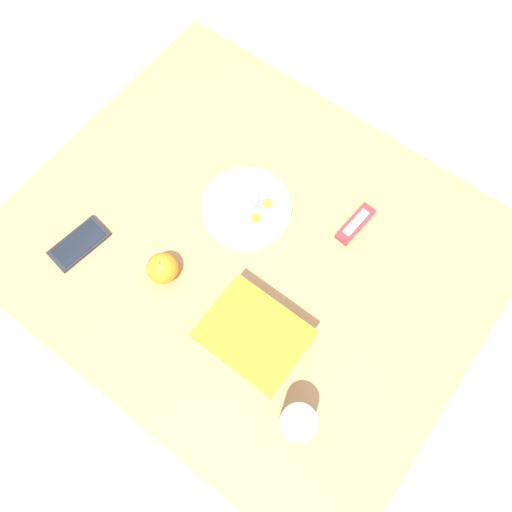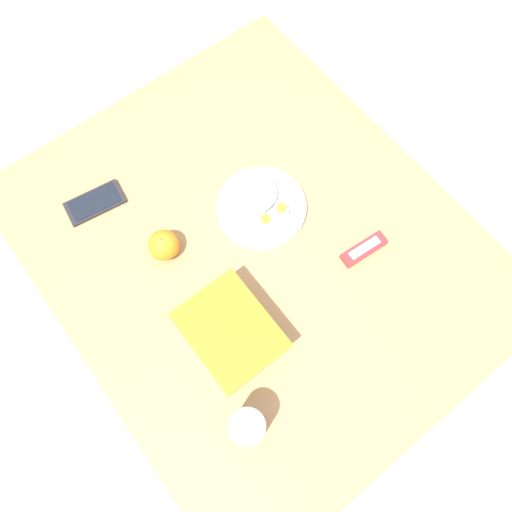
{
  "view_description": "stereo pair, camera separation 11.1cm",
  "coord_description": "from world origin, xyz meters",
  "px_view_note": "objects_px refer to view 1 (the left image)",
  "views": [
    {
      "loc": [
        -0.29,
        0.36,
        1.91
      ],
      "look_at": [
        -0.03,
        0.02,
        0.8
      ],
      "focal_mm": 35.0,
      "sensor_mm": 36.0,
      "label": 1
    },
    {
      "loc": [
        -0.37,
        0.28,
        1.91
      ],
      "look_at": [
        -0.03,
        0.02,
        0.8
      ],
      "focal_mm": 35.0,
      "sensor_mm": 36.0,
      "label": 2
    }
  ],
  "objects_px": {
    "candy_bar": "(355,224)",
    "cell_phone": "(79,244)",
    "orange_fruit": "(163,268)",
    "drinking_glass": "(297,423)",
    "food_container": "(254,338)",
    "rice_plate": "(243,203)"
  },
  "relations": [
    {
      "from": "cell_phone",
      "to": "candy_bar",
      "type": "bearing_deg",
      "value": -138.65
    },
    {
      "from": "food_container",
      "to": "cell_phone",
      "type": "distance_m",
      "value": 0.49
    },
    {
      "from": "orange_fruit",
      "to": "candy_bar",
      "type": "xyz_separation_m",
      "value": [
        -0.3,
        -0.38,
        -0.03
      ]
    },
    {
      "from": "rice_plate",
      "to": "candy_bar",
      "type": "distance_m",
      "value": 0.28
    },
    {
      "from": "orange_fruit",
      "to": "drinking_glass",
      "type": "xyz_separation_m",
      "value": [
        -0.45,
        0.09,
        0.02
      ]
    },
    {
      "from": "rice_plate",
      "to": "cell_phone",
      "type": "distance_m",
      "value": 0.42
    },
    {
      "from": "cell_phone",
      "to": "rice_plate",
      "type": "bearing_deg",
      "value": -128.8
    },
    {
      "from": "rice_plate",
      "to": "candy_bar",
      "type": "relative_size",
      "value": 1.86
    },
    {
      "from": "food_container",
      "to": "drinking_glass",
      "type": "distance_m",
      "value": 0.2
    },
    {
      "from": "rice_plate",
      "to": "orange_fruit",
      "type": "bearing_deg",
      "value": 80.33
    },
    {
      "from": "candy_bar",
      "to": "cell_phone",
      "type": "relative_size",
      "value": 0.79
    },
    {
      "from": "orange_fruit",
      "to": "rice_plate",
      "type": "distance_m",
      "value": 0.26
    },
    {
      "from": "food_container",
      "to": "orange_fruit",
      "type": "distance_m",
      "value": 0.27
    },
    {
      "from": "orange_fruit",
      "to": "rice_plate",
      "type": "xyz_separation_m",
      "value": [
        -0.04,
        -0.25,
        -0.01
      ]
    },
    {
      "from": "candy_bar",
      "to": "cell_phone",
      "type": "xyz_separation_m",
      "value": [
        0.51,
        0.45,
        -0.0
      ]
    },
    {
      "from": "rice_plate",
      "to": "cell_phone",
      "type": "xyz_separation_m",
      "value": [
        0.26,
        0.32,
        -0.02
      ]
    },
    {
      "from": "food_container",
      "to": "orange_fruit",
      "type": "bearing_deg",
      "value": -0.59
    },
    {
      "from": "orange_fruit",
      "to": "drinking_glass",
      "type": "height_order",
      "value": "drinking_glass"
    },
    {
      "from": "drinking_glass",
      "to": "cell_phone",
      "type": "bearing_deg",
      "value": -1.96
    },
    {
      "from": "food_container",
      "to": "rice_plate",
      "type": "distance_m",
      "value": 0.34
    },
    {
      "from": "cell_phone",
      "to": "orange_fruit",
      "type": "bearing_deg",
      "value": -162.13
    },
    {
      "from": "orange_fruit",
      "to": "cell_phone",
      "type": "bearing_deg",
      "value": 17.87
    }
  ]
}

